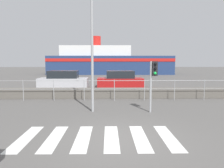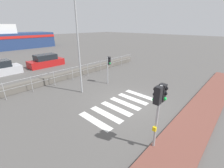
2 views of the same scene
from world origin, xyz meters
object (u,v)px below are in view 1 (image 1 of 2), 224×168
(ferry_boat, at_px, (107,62))
(parked_car_red, at_px, (120,80))
(parked_car_silver, at_px, (63,80))
(streetlamp, at_px, (92,23))
(traffic_light_far, at_px, (153,75))

(ferry_boat, distance_m, parked_car_red, 20.74)
(parked_car_silver, xyz_separation_m, parked_car_red, (5.27, 0.00, -0.01))
(ferry_boat, bearing_deg, parked_car_red, -86.44)
(streetlamp, bearing_deg, parked_car_red, 79.56)
(parked_car_silver, height_order, parked_car_red, parked_car_silver)
(streetlamp, xyz_separation_m, parked_car_silver, (-3.42, 10.06, -3.50))
(parked_car_silver, bearing_deg, traffic_light_far, -58.14)
(ferry_boat, height_order, parked_car_silver, ferry_boat)
(ferry_boat, bearing_deg, streetlamp, -91.06)
(parked_car_silver, bearing_deg, parked_car_red, 0.00)
(traffic_light_far, xyz_separation_m, streetlamp, (-2.85, 0.03, 2.38))
(streetlamp, xyz_separation_m, ferry_boat, (0.57, 30.70, -1.96))
(parked_car_red, bearing_deg, traffic_light_far, -84.37)
(traffic_light_far, xyz_separation_m, ferry_boat, (-2.28, 30.73, 0.42))
(parked_car_red, bearing_deg, ferry_boat, 93.56)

